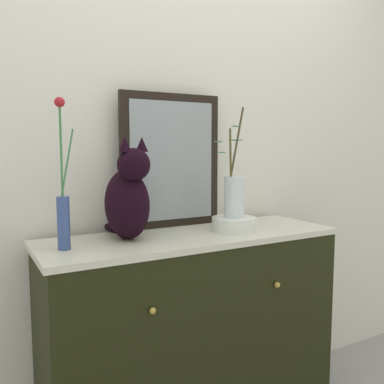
% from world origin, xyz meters
% --- Properties ---
extents(wall_back, '(4.40, 0.08, 2.60)m').
position_xyz_m(wall_back, '(0.00, 0.29, 1.30)').
color(wall_back, silver).
rests_on(wall_back, ground_plane).
extents(sideboard, '(1.28, 0.45, 0.92)m').
position_xyz_m(sideboard, '(0.00, -0.00, 0.46)').
color(sideboard, black).
rests_on(sideboard, ground_plane).
extents(mirror_leaning, '(0.49, 0.03, 0.61)m').
position_xyz_m(mirror_leaning, '(0.00, 0.19, 1.23)').
color(mirror_leaning, black).
rests_on(mirror_leaning, sideboard).
extents(cat_sitting, '(0.18, 0.44, 0.41)m').
position_xyz_m(cat_sitting, '(-0.27, 0.04, 1.09)').
color(cat_sitting, black).
rests_on(cat_sitting, sideboard).
extents(vase_slim_green, '(0.07, 0.04, 0.54)m').
position_xyz_m(vase_slim_green, '(-0.53, -0.01, 1.08)').
color(vase_slim_green, '#354A88').
rests_on(vase_slim_green, sideboard).
extents(bowl_porcelain, '(0.20, 0.20, 0.06)m').
position_xyz_m(bowl_porcelain, '(0.20, -0.03, 0.95)').
color(bowl_porcelain, silver).
rests_on(bowl_porcelain, sideboard).
extents(vase_glass_clear, '(0.18, 0.14, 0.48)m').
position_xyz_m(vase_glass_clear, '(0.20, -0.02, 1.09)').
color(vase_glass_clear, silver).
rests_on(vase_glass_clear, bowl_porcelain).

